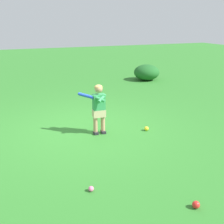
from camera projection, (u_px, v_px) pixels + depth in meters
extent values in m
plane|color=#2D7528|center=(82.00, 129.00, 6.20)|extent=(40.00, 40.00, 0.00)
cube|color=#232328|center=(103.00, 132.00, 5.99)|extent=(0.15, 0.10, 0.05)
cylinder|color=tan|center=(103.00, 124.00, 5.95)|extent=(0.09, 0.09, 0.34)
cube|color=#232328|center=(96.00, 133.00, 5.93)|extent=(0.15, 0.10, 0.05)
cylinder|color=tan|center=(95.00, 125.00, 5.89)|extent=(0.09, 0.09, 0.34)
cube|color=#C6B284|center=(99.00, 113.00, 5.84)|extent=(0.16, 0.28, 0.16)
cube|color=#339351|center=(99.00, 102.00, 5.76)|extent=(0.16, 0.26, 0.34)
sphere|color=tan|center=(99.00, 89.00, 5.67)|extent=(0.17, 0.17, 0.17)
ellipsoid|color=tan|center=(98.00, 87.00, 5.67)|extent=(0.18, 0.18, 0.11)
sphere|color=blue|center=(101.00, 100.00, 5.61)|extent=(0.04, 0.04, 0.04)
cylinder|color=black|center=(97.00, 99.00, 5.64)|extent=(0.12, 0.12, 0.05)
cylinder|color=blue|center=(86.00, 96.00, 5.71)|extent=(0.29, 0.29, 0.11)
sphere|color=blue|center=(79.00, 94.00, 5.77)|extent=(0.07, 0.07, 0.07)
cylinder|color=#339351|center=(102.00, 98.00, 5.65)|extent=(0.26, 0.27, 0.14)
cylinder|color=#339351|center=(99.00, 99.00, 5.62)|extent=(0.27, 0.25, 0.14)
sphere|color=red|center=(101.00, 110.00, 7.36)|extent=(0.09, 0.09, 0.09)
sphere|color=red|center=(196.00, 205.00, 3.57)|extent=(0.10, 0.10, 0.10)
sphere|color=pink|center=(91.00, 189.00, 3.93)|extent=(0.08, 0.08, 0.08)
sphere|color=yellow|center=(146.00, 129.00, 6.11)|extent=(0.10, 0.10, 0.10)
ellipsoid|color=#1E5B23|center=(147.00, 72.00, 11.27)|extent=(1.03, 1.05, 0.64)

